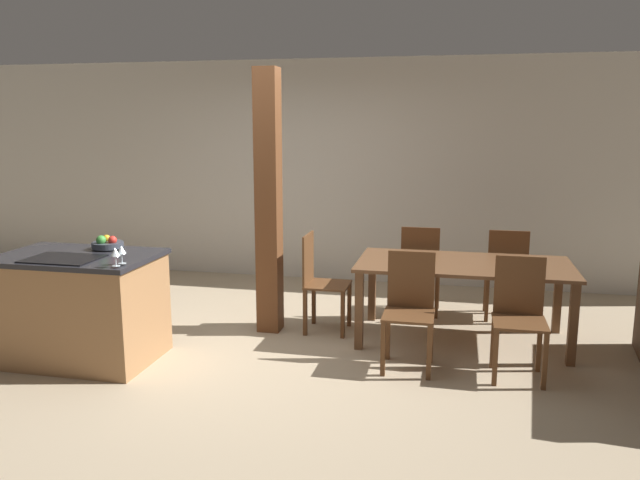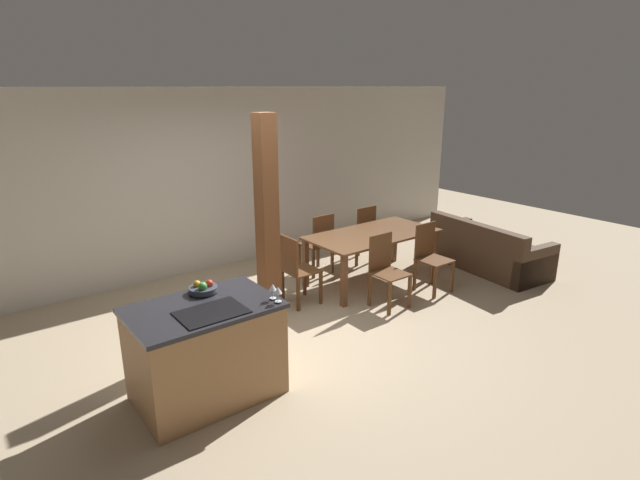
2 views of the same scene
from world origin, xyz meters
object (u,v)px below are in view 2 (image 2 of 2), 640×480
at_px(dining_chair_far_right, 361,233).
at_px(timber_post, 267,221).
at_px(dining_chair_far_left, 319,243).
at_px(kitchen_island, 206,351).
at_px(dining_chair_near_left, 386,269).
at_px(dining_table, 373,239).
at_px(dining_chair_head_end, 297,269).
at_px(couch, 487,252).
at_px(dining_chair_near_right, 430,256).
at_px(fruit_bowl, 203,288).
at_px(wine_glass_near, 278,291).
at_px(wine_glass_middle, 273,288).

relative_size(dining_chair_far_right, timber_post, 0.38).
distance_m(dining_chair_far_left, timber_post, 1.73).
height_order(kitchen_island, dining_chair_near_left, dining_chair_near_left).
relative_size(dining_table, dining_chair_head_end, 2.02).
distance_m(dining_chair_near_left, dining_chair_far_right, 1.64).
height_order(dining_chair_head_end, couch, dining_chair_head_end).
bearing_deg(couch, dining_chair_head_end, 83.59).
relative_size(dining_chair_near_left, dining_chair_near_right, 1.00).
bearing_deg(timber_post, dining_chair_far_left, 30.38).
relative_size(kitchen_island, timber_post, 0.52).
height_order(dining_chair_far_left, couch, dining_chair_far_left).
xyz_separation_m(dining_chair_near_left, couch, (2.20, 0.01, -0.22)).
height_order(dining_chair_far_right, timber_post, timber_post).
bearing_deg(dining_chair_near_left, dining_chair_near_right, 0.00).
bearing_deg(fruit_bowl, wine_glass_near, -54.26).
distance_m(kitchen_island, couch, 4.89).
height_order(dining_table, dining_chair_head_end, dining_chair_head_end).
height_order(kitchen_island, dining_chair_far_left, dining_chair_far_left).
distance_m(wine_glass_near, dining_table, 2.96).
bearing_deg(fruit_bowl, dining_chair_near_right, 3.08).
bearing_deg(kitchen_island, dining_chair_near_right, 7.08).
bearing_deg(wine_glass_middle, dining_chair_head_end, 48.82).
height_order(fruit_bowl, dining_chair_near_left, fruit_bowl).
bearing_deg(dining_chair_far_left, dining_chair_near_left, 90.00).
distance_m(wine_glass_middle, couch, 4.43).
height_order(dining_chair_near_left, dining_chair_head_end, same).
height_order(wine_glass_middle, dining_chair_head_end, wine_glass_middle).
height_order(dining_chair_near_left, dining_chair_far_left, same).
height_order(dining_chair_far_right, dining_chair_head_end, same).
bearing_deg(dining_chair_near_right, dining_chair_far_left, 120.93).
xyz_separation_m(wine_glass_middle, dining_chair_far_left, (2.11, 2.10, -0.52)).
bearing_deg(dining_chair_near_left, dining_chair_far_right, 59.07).
xyz_separation_m(wine_glass_near, dining_chair_near_right, (2.96, 0.78, -0.52)).
xyz_separation_m(kitchen_island, dining_chair_near_left, (2.67, 0.44, 0.04)).
xyz_separation_m(wine_glass_middle, dining_chair_near_left, (2.11, 0.69, -0.52)).
relative_size(fruit_bowl, dining_chair_far_right, 0.28).
height_order(kitchen_island, timber_post, timber_post).
xyz_separation_m(wine_glass_middle, dining_table, (2.54, 1.40, -0.37)).
bearing_deg(timber_post, couch, -9.65).
distance_m(wine_glass_middle, dining_chair_head_end, 1.93).
bearing_deg(kitchen_island, fruit_bowl, 63.15).
distance_m(dining_chair_far_right, couch, 1.96).
xyz_separation_m(fruit_bowl, timber_post, (1.19, 0.80, 0.28)).
bearing_deg(fruit_bowl, dining_table, 16.66).
relative_size(dining_table, timber_post, 0.77).
bearing_deg(timber_post, dining_chair_far_right, 19.87).
relative_size(dining_chair_near_right, dining_chair_head_end, 1.00).
distance_m(wine_glass_middle, dining_table, 2.92).
bearing_deg(wine_glass_middle, kitchen_island, 155.31).
relative_size(fruit_bowl, wine_glass_near, 1.91).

